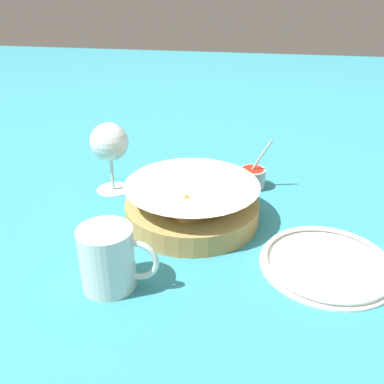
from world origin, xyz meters
TOP-DOWN VIEW (x-y plane):
  - ground_plane at (0.00, 0.00)m, footprint 4.00×4.00m
  - food_basket at (0.03, -0.01)m, footprint 0.26×0.26m
  - sauce_cup at (0.13, 0.16)m, footprint 0.07×0.06m
  - wine_glass at (-0.17, 0.09)m, footprint 0.08×0.08m
  - beer_mug at (-0.06, -0.22)m, footprint 0.12×0.08m
  - side_plate at (0.27, -0.11)m, footprint 0.22×0.22m

SIDE VIEW (x-z plane):
  - ground_plane at x=0.00m, z-range 0.00..0.00m
  - side_plate at x=0.27m, z-range 0.00..0.01m
  - sauce_cup at x=0.13m, z-range -0.03..0.08m
  - food_basket at x=0.03m, z-range -0.01..0.08m
  - beer_mug at x=-0.06m, z-range 0.00..0.10m
  - wine_glass at x=-0.17m, z-range 0.03..0.18m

